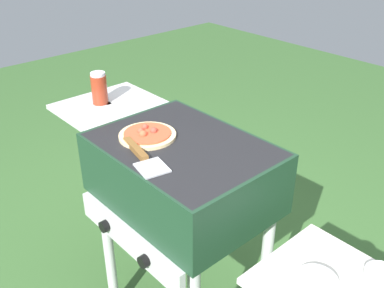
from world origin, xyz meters
TOP-DOWN VIEW (x-y plane):
  - grill at (-0.01, -0.00)m, footprint 0.96×0.53m
  - pizza_pepperoni at (-0.12, -0.06)m, footprint 0.21×0.21m
  - sauce_jar at (-0.50, -0.02)m, footprint 0.07×0.07m
  - spatula at (-0.01, -0.16)m, footprint 0.27×0.11m
  - topping_bowl_near at (0.61, -0.06)m, footprint 0.12×0.12m
  - topping_bowl_far at (0.72, 0.10)m, footprint 0.10×0.10m

SIDE VIEW (x-z plane):
  - topping_bowl_near at x=0.61m, z-range 0.71..0.76m
  - topping_bowl_far at x=0.72m, z-range 0.71..0.76m
  - grill at x=-0.01m, z-range 0.31..1.21m
  - spatula at x=-0.01m, z-range 0.90..0.92m
  - pizza_pepperoni at x=-0.12m, z-range 0.89..0.93m
  - sauce_jar at x=-0.50m, z-range 0.90..1.03m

